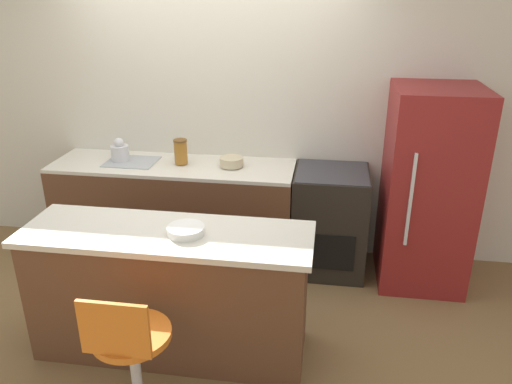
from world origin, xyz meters
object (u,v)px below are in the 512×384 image
at_px(mixing_bowl, 231,162).
at_px(refrigerator, 427,189).
at_px(oven_range, 329,221).
at_px(kettle, 120,151).
at_px(stool_chair, 132,359).

bearing_deg(mixing_bowl, refrigerator, -2.21).
relative_size(oven_range, refrigerator, 0.55).
distance_m(oven_range, kettle, 1.94).
distance_m(stool_chair, mixing_bowl, 1.98).
height_order(stool_chair, kettle, kettle).
relative_size(oven_range, stool_chair, 1.00).
distance_m(refrigerator, mixing_bowl, 1.63).
distance_m(stool_chair, kettle, 2.15).
bearing_deg(kettle, stool_chair, -67.00).
relative_size(oven_range, mixing_bowl, 4.45).
xyz_separation_m(kettle, mixing_bowl, (1.00, 0.00, -0.04)).
height_order(stool_chair, mixing_bowl, mixing_bowl).
bearing_deg(mixing_bowl, kettle, 180.00).
height_order(oven_range, refrigerator, refrigerator).
height_order(oven_range, kettle, kettle).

